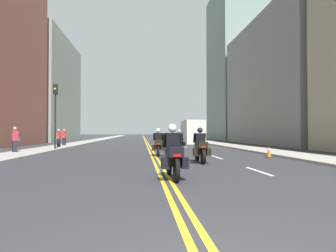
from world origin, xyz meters
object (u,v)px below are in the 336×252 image
Objects in this scene: motorcycle_3 at (180,142)px; traffic_cone_2 at (269,151)px; pedestrian_0 at (15,140)px; traffic_light_near at (55,105)px; parked_truck at (192,133)px; pedestrian_1 at (64,137)px; motorcycle_2 at (158,145)px; motorcycle_1 at (200,148)px; motorcycle_0 at (173,156)px; pedestrian_2 at (59,138)px.

motorcycle_3 is 8.07m from traffic_cone_2.
motorcycle_3 is at bearing -24.57° from pedestrian_0.
traffic_light_near is at bearing 175.35° from motorcycle_3.
traffic_light_near is 0.78× the size of parked_truck.
traffic_light_near reaches higher than pedestrian_1.
pedestrian_0 is at bearing 167.80° from motorcycle_2.
traffic_light_near reaches higher than pedestrian_0.
motorcycle_1 is at bearing -91.45° from motorcycle_3.
motorcycle_0 is 20.09m from pedestrian_2.
motorcycle_1 is 23.44m from parked_truck.
traffic_cone_2 is 18.19m from pedestrian_2.
pedestrian_0 reaches higher than pedestrian_1.
pedestrian_0 is at bearing 149.76° from motorcycle_1.
pedestrian_1 is at bearing 98.18° from traffic_light_near.
pedestrian_0 is 1.02× the size of pedestrian_1.
pedestrian_1 is (-0.92, 6.36, -2.61)m from traffic_light_near.
pedestrian_1 reaches higher than motorcycle_0.
parked_truck is at bearing 82.41° from motorcycle_1.
traffic_cone_2 is 15.66m from pedestrian_0.
pedestrian_2 is (-14.25, 11.28, 0.53)m from traffic_cone_2.
motorcycle_2 is at bearing -38.24° from traffic_light_near.
parked_truck reaches higher than traffic_cone_2.
traffic_cone_2 is (4.30, 2.42, -0.32)m from motorcycle_1.
traffic_light_near is (-9.52, 0.78, 2.85)m from motorcycle_3.
traffic_light_near is (-13.58, 7.76, 3.16)m from traffic_cone_2.
motorcycle_3 is at bearing 71.73° from motorcycle_2.
pedestrian_0 reaches higher than motorcycle_1.
parked_truck is (12.81, 12.99, -2.22)m from traffic_light_near.
motorcycle_0 is 1.07× the size of motorcycle_2.
parked_truck is (13.48, 9.46, 0.41)m from pedestrian_2.
pedestrian_1 is at bearing -154.23° from parked_truck.
motorcycle_0 reaches higher than motorcycle_1.
pedestrian_1 is at bearing 122.71° from motorcycle_1.
pedestrian_1 is at bearing 126.85° from motorcycle_2.
motorcycle_2 reaches higher than traffic_cone_2.
motorcycle_2 is 9.39m from pedestrian_0.
pedestrian_1 is (-14.50, 14.12, 0.55)m from traffic_cone_2.
parked_truck reaches higher than motorcycle_2.
motorcycle_1 is at bearing -70.30° from pedestrian_0.
motorcycle_3 is 1.22× the size of pedestrian_1.
motorcycle_1 is at bearing -98.66° from parked_truck.
pedestrian_0 is at bearing -165.52° from motorcycle_3.
traffic_cone_2 is at bearing -87.86° from parked_truck.
traffic_light_near is (-9.28, 10.18, 2.84)m from motorcycle_1.
motorcycle_0 is 8.84m from motorcycle_2.
parked_truck reaches higher than motorcycle_3.
motorcycle_2 is at bearing 61.35° from pedestrian_2.
parked_truck reaches higher than pedestrian_1.
motorcycle_3 is 3.09× the size of traffic_cone_2.
motorcycle_0 is 1.07× the size of motorcycle_3.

